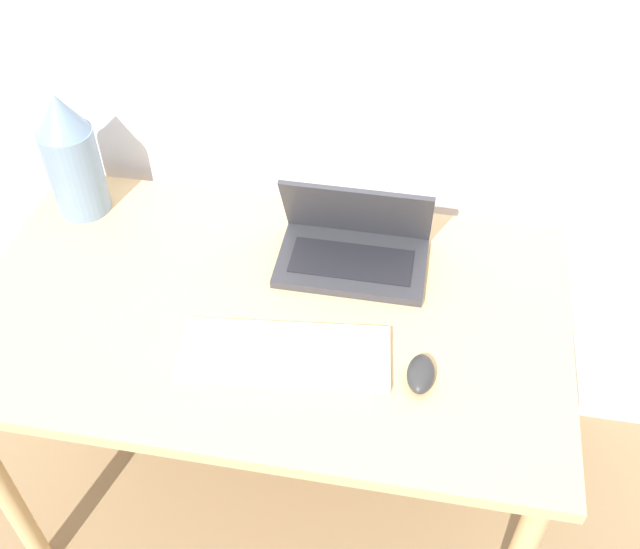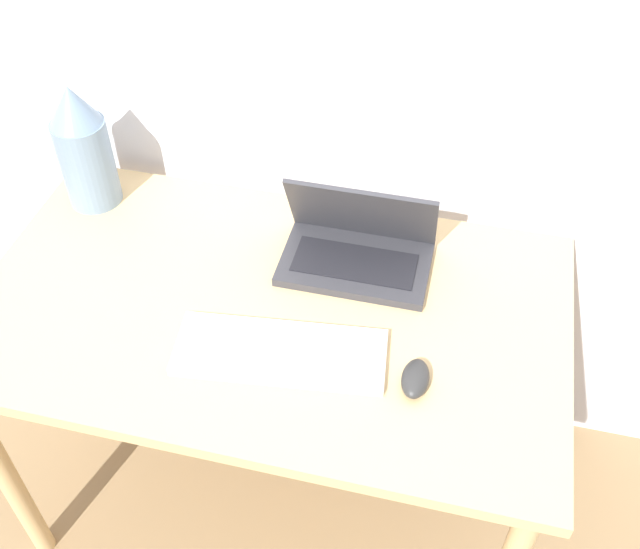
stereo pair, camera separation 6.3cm
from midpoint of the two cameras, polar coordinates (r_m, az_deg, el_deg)
The scene contains 5 objects.
desk at distance 1.64m, azimuth -4.84°, elevation -4.78°, with size 1.24×0.73×0.76m.
laptop at distance 1.64m, azimuth 1.49°, elevation 2.30°, with size 0.32×0.20×0.20m.
keyboard at distance 1.47m, azimuth -3.98°, elevation -6.07°, with size 0.43×0.20×0.02m.
mouse at distance 1.44m, azimuth 6.45°, elevation -7.56°, with size 0.05×0.09×0.04m.
vase at distance 1.81m, azimuth -19.41°, elevation 8.52°, with size 0.12×0.12×0.31m.
Camera 1 is at (0.29, -0.66, 1.92)m, focal length 42.00 mm.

